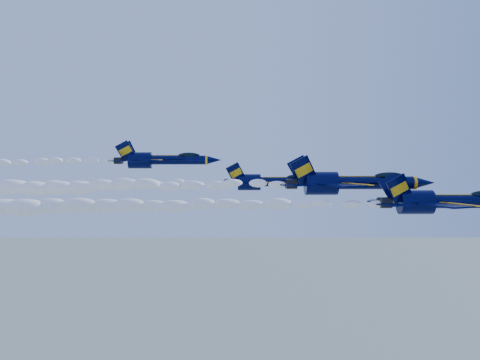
{
  "coord_description": "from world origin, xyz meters",
  "views": [
    {
      "loc": [
        -6.83,
        -75.34,
        157.42
      ],
      "look_at": [
        -4.17,
        -1.15,
        153.72
      ],
      "focal_mm": 40.0,
      "sensor_mm": 36.0,
      "label": 1
    }
  ],
  "objects_px": {
    "jet_lead": "(446,201)",
    "jet_third": "(270,181)",
    "jet_fourth": "(161,160)",
    "jet_second": "(351,182)"
  },
  "relations": [
    {
      "from": "jet_lead",
      "to": "jet_third",
      "type": "xyz_separation_m",
      "value": [
        -19.91,
        13.56,
        1.67
      ]
    },
    {
      "from": "jet_lead",
      "to": "jet_second",
      "type": "distance_m",
      "value": 12.12
    },
    {
      "from": "jet_fourth",
      "to": "jet_third",
      "type": "bearing_deg",
      "value": -35.22
    },
    {
      "from": "jet_second",
      "to": "jet_fourth",
      "type": "xyz_separation_m",
      "value": [
        -26.87,
        18.7,
        2.78
      ]
    },
    {
      "from": "jet_third",
      "to": "jet_fourth",
      "type": "bearing_deg",
      "value": 144.78
    },
    {
      "from": "jet_second",
      "to": "jet_third",
      "type": "bearing_deg",
      "value": 145.81
    },
    {
      "from": "jet_third",
      "to": "jet_fourth",
      "type": "height_order",
      "value": "jet_fourth"
    },
    {
      "from": "jet_third",
      "to": "jet_second",
      "type": "bearing_deg",
      "value": -34.19
    },
    {
      "from": "jet_third",
      "to": "jet_fourth",
      "type": "distance_m",
      "value": 20.84
    },
    {
      "from": "jet_third",
      "to": "jet_fourth",
      "type": "relative_size",
      "value": 0.87
    }
  ]
}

